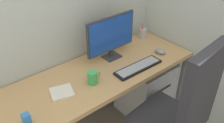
# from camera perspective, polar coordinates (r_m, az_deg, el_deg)

# --- Properties ---
(desk) EXTENTS (1.69, 0.61, 0.72)m
(desk) POSITION_cam_1_polar(r_m,az_deg,el_deg) (2.01, -2.48, -3.41)
(desk) COLOR tan
(desk) RESTS_ON ground_plane
(office_chair) EXTENTS (0.55, 0.55, 1.18)m
(office_chair) POSITION_cam_1_polar(r_m,az_deg,el_deg) (1.87, 15.76, -11.42)
(office_chair) COLOR black
(office_chair) RESTS_ON ground_plane
(filing_cabinet) EXTENTS (0.46, 0.46, 0.57)m
(filing_cabinet) POSITION_cam_1_polar(r_m,az_deg,el_deg) (2.53, 7.72, -6.11)
(filing_cabinet) COLOR silver
(filing_cabinet) RESTS_ON ground_plane
(monitor) EXTENTS (0.49, 0.12, 0.39)m
(monitor) POSITION_cam_1_polar(r_m,az_deg,el_deg) (2.07, -0.22, 6.27)
(monitor) COLOR #333338
(monitor) RESTS_ON desk
(keyboard) EXTENTS (0.45, 0.13, 0.02)m
(keyboard) POSITION_cam_1_polar(r_m,az_deg,el_deg) (2.02, 6.28, -1.35)
(keyboard) COLOR black
(keyboard) RESTS_ON desk
(mouse) EXTENTS (0.09, 0.12, 0.04)m
(mouse) POSITION_cam_1_polar(r_m,az_deg,el_deg) (2.26, 11.39, 2.38)
(mouse) COLOR gray
(mouse) RESTS_ON desk
(pen_holder) EXTENTS (0.07, 0.07, 0.18)m
(pen_holder) POSITION_cam_1_polar(r_m,az_deg,el_deg) (2.50, 7.33, 6.68)
(pen_holder) COLOR #B2B5BA
(pen_holder) RESTS_ON desk
(notebook) EXTENTS (0.20, 0.19, 0.02)m
(notebook) POSITION_cam_1_polar(r_m,az_deg,el_deg) (1.79, -11.85, -7.22)
(notebook) COLOR silver
(notebook) RESTS_ON desk
(coffee_mug) EXTENTS (0.11, 0.08, 0.10)m
(coffee_mug) POSITION_cam_1_polar(r_m,az_deg,el_deg) (1.83, -4.63, -3.81)
(coffee_mug) COLOR #3FAD59
(coffee_mug) RESTS_ON desk
(desk_clamp_accessory) EXTENTS (0.05, 0.05, 0.07)m
(desk_clamp_accessory) POSITION_cam_1_polar(r_m,az_deg,el_deg) (1.62, -19.69, -12.71)
(desk_clamp_accessory) COLOR #337FD8
(desk_clamp_accessory) RESTS_ON desk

